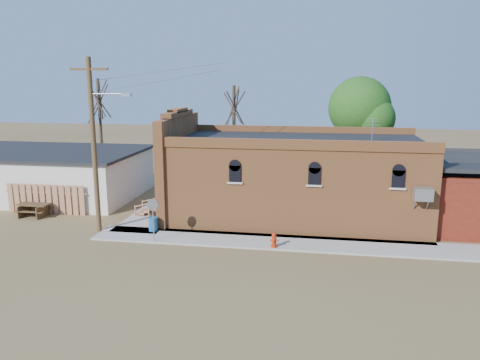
% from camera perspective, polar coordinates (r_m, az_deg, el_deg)
% --- Properties ---
extents(ground, '(120.00, 120.00, 0.00)m').
position_cam_1_polar(ground, '(22.64, 1.05, -8.25)').
color(ground, brown).
rests_on(ground, ground).
extents(sidewalk_south, '(19.00, 2.20, 0.08)m').
position_cam_1_polar(sidewalk_south, '(23.32, 5.06, -7.57)').
color(sidewalk_south, '#9E9991').
rests_on(sidewalk_south, ground).
extents(sidewalk_west, '(2.60, 10.00, 0.08)m').
position_cam_1_polar(sidewalk_west, '(29.63, -9.40, -3.40)').
color(sidewalk_west, '#9E9991').
rests_on(sidewalk_west, ground).
extents(brick_bar, '(16.40, 7.97, 6.30)m').
position_cam_1_polar(brick_bar, '(27.12, 6.19, 0.25)').
color(brick_bar, '#B16736').
rests_on(brick_bar, ground).
extents(red_shed, '(5.40, 6.40, 4.30)m').
position_cam_1_polar(red_shed, '(28.39, 26.46, -0.57)').
color(red_shed, '#601810').
rests_on(red_shed, ground).
extents(wood_fence, '(5.20, 0.10, 1.80)m').
position_cam_1_polar(wood_fence, '(30.25, -22.58, -2.18)').
color(wood_fence, '#A16748').
rests_on(wood_fence, ground).
extents(utility_pole, '(3.12, 0.26, 9.00)m').
position_cam_1_polar(utility_pole, '(25.06, -17.30, 4.44)').
color(utility_pole, '#4B311E').
rests_on(utility_pole, ground).
extents(tree_bare_near, '(2.80, 2.80, 7.65)m').
position_cam_1_polar(tree_bare_near, '(34.60, -0.74, 8.92)').
color(tree_bare_near, '#3F3124').
rests_on(tree_bare_near, ground).
extents(tree_bare_far, '(2.80, 2.80, 8.16)m').
position_cam_1_polar(tree_bare_far, '(38.97, -16.83, 9.35)').
color(tree_bare_far, '#3F3124').
rests_on(tree_bare_far, ground).
extents(tree_leafy, '(4.40, 4.40, 8.15)m').
position_cam_1_polar(tree_leafy, '(34.70, 14.37, 8.51)').
color(tree_leafy, '#3F3124').
rests_on(tree_leafy, ground).
extents(fire_hydrant, '(0.41, 0.40, 0.71)m').
position_cam_1_polar(fire_hydrant, '(22.44, 4.17, -7.31)').
color(fire_hydrant, '#AE2609').
rests_on(fire_hydrant, sidewalk_south).
extents(stop_sign, '(0.57, 0.20, 2.15)m').
position_cam_1_polar(stop_sign, '(23.23, -10.58, -3.43)').
color(stop_sign, '#96969B').
rests_on(stop_sign, sidewalk_south).
extents(trash_barrel, '(0.53, 0.53, 0.72)m').
position_cam_1_polar(trash_barrel, '(25.13, -10.54, -5.31)').
color(trash_barrel, '#1A4F84').
rests_on(trash_barrel, sidewalk_west).
extents(picnic_table, '(1.84, 1.44, 0.76)m').
position_cam_1_polar(picnic_table, '(30.09, -23.82, -3.15)').
color(picnic_table, '#4E361F').
rests_on(picnic_table, ground).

